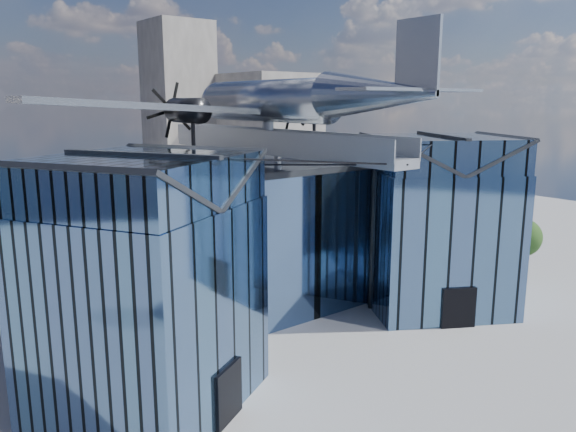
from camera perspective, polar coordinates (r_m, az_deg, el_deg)
ground_plane at (r=34.50m, az=2.10°, el=-12.33°), size 120.00×120.00×0.00m
museum at (r=37.13m, az=-3.64°, el=-1.57°), size 32.88×24.50×17.60m
bg_towers at (r=77.74m, az=-21.96°, el=7.89°), size 77.00×24.50×26.00m
tree_plaza_e at (r=48.78m, az=22.71°, el=-2.03°), size 3.88×3.88×4.78m
tree_side_e at (r=64.10m, az=17.27°, el=1.61°), size 4.24×4.24×5.02m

